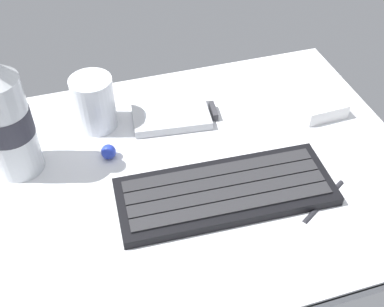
% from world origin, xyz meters
% --- Properties ---
extents(ground_plane, '(0.64, 0.48, 0.03)m').
position_xyz_m(ground_plane, '(0.00, -0.00, -0.01)').
color(ground_plane, silver).
extents(keyboard, '(0.29, 0.12, 0.02)m').
position_xyz_m(keyboard, '(0.03, -0.06, 0.01)').
color(keyboard, black).
rests_on(keyboard, ground_plane).
extents(handheld_device, '(0.13, 0.09, 0.02)m').
position_xyz_m(handheld_device, '(0.01, 0.11, 0.01)').
color(handheld_device, '#B7BABF').
rests_on(handheld_device, ground_plane).
extents(juice_cup, '(0.06, 0.06, 0.09)m').
position_xyz_m(juice_cup, '(-0.11, 0.14, 0.04)').
color(juice_cup, silver).
rests_on(juice_cup, ground_plane).
extents(water_bottle, '(0.07, 0.07, 0.21)m').
position_xyz_m(water_bottle, '(-0.23, 0.07, 0.09)').
color(water_bottle, silver).
rests_on(water_bottle, ground_plane).
extents(charger_block, '(0.07, 0.06, 0.02)m').
position_xyz_m(charger_block, '(0.23, 0.06, 0.01)').
color(charger_block, white).
rests_on(charger_block, ground_plane).
extents(trackball_mouse, '(0.02, 0.02, 0.02)m').
position_xyz_m(trackball_mouse, '(-0.11, 0.06, 0.01)').
color(trackball_mouse, '#2338B2').
rests_on(trackball_mouse, ground_plane).
extents(stylus_pen, '(0.09, 0.05, 0.01)m').
position_xyz_m(stylus_pen, '(0.15, -0.11, 0.00)').
color(stylus_pen, '#26262B').
rests_on(stylus_pen, ground_plane).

